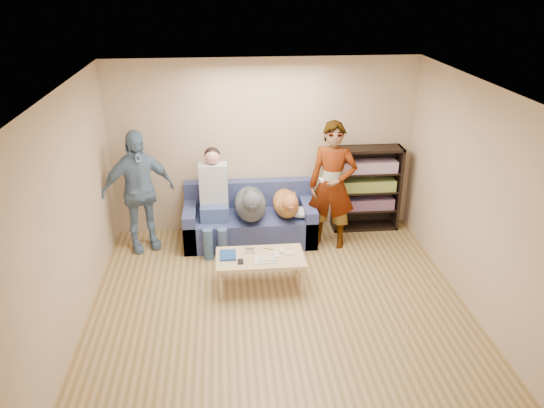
{
  "coord_description": "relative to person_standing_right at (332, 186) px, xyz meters",
  "views": [
    {
      "loc": [
        -0.58,
        -4.97,
        3.69
      ],
      "look_at": [
        0.0,
        1.2,
        0.95
      ],
      "focal_mm": 35.0,
      "sensor_mm": 36.0,
      "label": 1
    }
  ],
  "objects": [
    {
      "name": "headphone_cup_b",
      "position": [
        -0.9,
        -0.97,
        -0.49
      ],
      "size": [
        0.07,
        0.07,
        0.02
      ],
      "primitive_type": "cylinder",
      "color": "silver",
      "rests_on": "coffee_table"
    },
    {
      "name": "controller_b",
      "position": [
        -0.74,
        -1.01,
        -0.48
      ],
      "size": [
        0.09,
        0.06,
        0.03
      ],
      "primitive_type": "cube",
      "color": "white",
      "rests_on": "coffee_table"
    },
    {
      "name": "camera_silver",
      "position": [
        -1.22,
        -0.91,
        -0.47
      ],
      "size": [
        0.11,
        0.06,
        0.05
      ],
      "primitive_type": "cube",
      "color": "#B5B5BA",
      "rests_on": "coffee_table"
    },
    {
      "name": "sofa",
      "position": [
        -1.16,
        0.27,
        -0.64
      ],
      "size": [
        1.9,
        0.85,
        0.82
      ],
      "color": "#515B93",
      "rests_on": "ground"
    },
    {
      "name": "ceiling",
      "position": [
        -0.91,
        -1.83,
        1.68
      ],
      "size": [
        5.0,
        5.0,
        0.0
      ],
      "primitive_type": "plane",
      "rotation": [
        3.14,
        0.0,
        0.0
      ],
      "color": "white",
      "rests_on": "ground"
    },
    {
      "name": "papers",
      "position": [
        -1.05,
        -1.13,
        -0.49
      ],
      "size": [
        0.26,
        0.2,
        0.02
      ],
      "primitive_type": "cube",
      "color": "silver",
      "rests_on": "coffee_table"
    },
    {
      "name": "wall_left",
      "position": [
        -3.16,
        -1.83,
        0.38
      ],
      "size": [
        0.0,
        5.0,
        5.0
      ],
      "primitive_type": "plane",
      "rotation": [
        1.57,
        0.0,
        1.57
      ],
      "color": "tan",
      "rests_on": "ground"
    },
    {
      "name": "notebook_blue",
      "position": [
        -1.5,
        -0.98,
        -0.49
      ],
      "size": [
        0.2,
        0.26,
        0.03
      ],
      "primitive_type": "cube",
      "color": "navy",
      "rests_on": "coffee_table"
    },
    {
      "name": "controller_a",
      "position": [
        -0.82,
        -0.93,
        -0.48
      ],
      "size": [
        0.04,
        0.13,
        0.03
      ],
      "primitive_type": "cube",
      "color": "silver",
      "rests_on": "coffee_table"
    },
    {
      "name": "headphone_cup_a",
      "position": [
        -0.9,
        -1.05,
        -0.49
      ],
      "size": [
        0.07,
        0.07,
        0.02
      ],
      "primitive_type": "cylinder",
      "color": "white",
      "rests_on": "coffee_table"
    },
    {
      "name": "ground",
      "position": [
        -0.91,
        -1.83,
        -0.92
      ],
      "size": [
        5.0,
        5.0,
        0.0
      ],
      "primitive_type": "plane",
      "color": "olive",
      "rests_on": "ground"
    },
    {
      "name": "person_seated",
      "position": [
        -1.67,
        0.14,
        -0.15
      ],
      "size": [
        0.4,
        0.73,
        1.47
      ],
      "color": "#425C92",
      "rests_on": "sofa"
    },
    {
      "name": "magazine",
      "position": [
        -1.02,
        -1.11,
        -0.48
      ],
      "size": [
        0.22,
        0.17,
        0.01
      ],
      "primitive_type": "cube",
      "color": "#B3B08F",
      "rests_on": "coffee_table"
    },
    {
      "name": "dog_gray",
      "position": [
        -1.15,
        0.07,
        -0.26
      ],
      "size": [
        0.45,
        1.27,
        0.65
      ],
      "color": "#474A50",
      "rests_on": "sofa"
    },
    {
      "name": "coffee_table",
      "position": [
        -1.1,
        -1.03,
        -0.54
      ],
      "size": [
        1.1,
        0.6,
        0.42
      ],
      "color": "tan",
      "rests_on": "ground"
    },
    {
      "name": "dog_tan",
      "position": [
        -0.63,
        0.12,
        -0.3
      ],
      "size": [
        0.37,
        1.15,
        0.54
      ],
      "color": "#B78038",
      "rests_on": "sofa"
    },
    {
      "name": "wall_back",
      "position": [
        -0.91,
        0.67,
        0.38
      ],
      "size": [
        4.5,
        0.0,
        4.5
      ],
      "primitive_type": "plane",
      "rotation": [
        1.57,
        0.0,
        0.0
      ],
      "color": "tan",
      "rests_on": "ground"
    },
    {
      "name": "person_standing_left",
      "position": [
        -2.71,
        0.15,
        -0.04
      ],
      "size": [
        1.11,
        0.79,
        1.75
      ],
      "primitive_type": "imported",
      "rotation": [
        0.0,
        0.0,
        0.4
      ],
      "color": "#6988A9",
      "rests_on": "ground"
    },
    {
      "name": "person_standing_right",
      "position": [
        0.0,
        0.0,
        0.0
      ],
      "size": [
        0.78,
        0.65,
        1.84
      ],
      "primitive_type": "imported",
      "rotation": [
        0.0,
        0.0,
        -0.36
      ],
      "color": "gray",
      "rests_on": "ground"
    },
    {
      "name": "pen_orange",
      "position": [
        -1.12,
        -1.19,
        -0.49
      ],
      "size": [
        0.13,
        0.06,
        0.01
      ],
      "primitive_type": "cylinder",
      "rotation": [
        0.0,
        1.57,
        0.35
      ],
      "color": "orange",
      "rests_on": "coffee_table"
    },
    {
      "name": "held_controller",
      "position": [
        -0.2,
        -0.2,
        0.17
      ],
      "size": [
        0.04,
        0.12,
        0.03
      ],
      "primitive_type": "cube",
      "rotation": [
        0.0,
        0.0,
        -0.01
      ],
      "color": "silver",
      "rests_on": "person_standing_right"
    },
    {
      "name": "pen_black",
      "position": [
        -0.98,
        -0.85,
        -0.49
      ],
      "size": [
        0.13,
        0.08,
        0.01
      ],
      "primitive_type": "cylinder",
      "rotation": [
        0.0,
        1.57,
        -0.52
      ],
      "color": "black",
      "rests_on": "coffee_table"
    },
    {
      "name": "wall_front",
      "position": [
        -0.91,
        -4.33,
        0.38
      ],
      "size": [
        4.5,
        0.0,
        4.5
      ],
      "primitive_type": "plane",
      "rotation": [
        -1.57,
        0.0,
        0.0
      ],
      "color": "tan",
      "rests_on": "ground"
    },
    {
      "name": "wallet",
      "position": [
        -1.35,
        -1.15,
        -0.49
      ],
      "size": [
        0.07,
        0.12,
        0.02
      ],
      "primitive_type": "cube",
      "color": "black",
      "rests_on": "coffee_table"
    },
    {
      "name": "blanket",
      "position": [
        -0.42,
        0.08,
        -0.43
      ],
      "size": [
        0.36,
        0.3,
        0.12
      ],
      "primitive_type": "ellipsoid",
      "color": "silver",
      "rests_on": "sofa"
    },
    {
      "name": "wall_right",
      "position": [
        1.34,
        -1.83,
        0.38
      ],
      "size": [
        0.0,
        5.0,
        5.0
      ],
      "primitive_type": "plane",
      "rotation": [
        1.57,
        0.0,
        -1.57
      ],
      "color": "tan",
      "rests_on": "ground"
    },
    {
      "name": "bookshelf",
      "position": [
        0.64,
        0.5,
        -0.24
      ],
      "size": [
        1.0,
        0.34,
        1.3
      ],
      "color": "black",
      "rests_on": "ground"
    }
  ]
}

